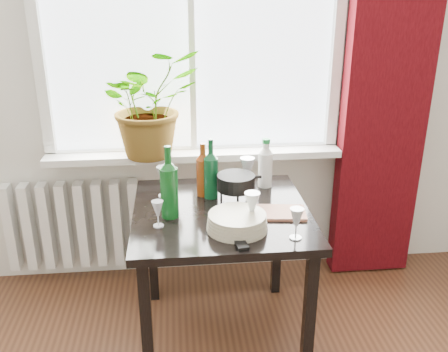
{
  "coord_description": "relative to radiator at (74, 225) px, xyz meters",
  "views": [
    {
      "loc": [
        -0.11,
        -0.63,
        1.79
      ],
      "look_at": [
        0.11,
        1.55,
        0.92
      ],
      "focal_mm": 40.0,
      "sensor_mm": 36.0,
      "label": 1
    }
  ],
  "objects": [
    {
      "name": "wineglass_front_right",
      "position": [
        0.97,
        -0.81,
        0.44
      ],
      "size": [
        0.08,
        0.08,
        0.17
      ],
      "primitive_type": null,
      "rotation": [
        0.0,
        0.0,
        0.16
      ],
      "color": "silver",
      "rests_on": "table"
    },
    {
      "name": "window",
      "position": [
        0.75,
        0.04,
        1.22
      ],
      "size": [
        1.72,
        0.08,
        1.62
      ],
      "color": "white",
      "rests_on": "ground"
    },
    {
      "name": "potted_plant",
      "position": [
        0.51,
        -0.08,
        0.77
      ],
      "size": [
        0.69,
        0.66,
        0.6
      ],
      "primitive_type": "imported",
      "rotation": [
        0.0,
        0.0,
        0.44
      ],
      "color": "#3B751F",
      "rests_on": "windowsill"
    },
    {
      "name": "windowsill",
      "position": [
        0.75,
        -0.03,
        0.44
      ],
      "size": [
        1.72,
        0.2,
        0.04
      ],
      "color": "silver",
      "rests_on": "ground"
    },
    {
      "name": "table",
      "position": [
        0.85,
        -0.63,
        0.27
      ],
      "size": [
        0.85,
        0.85,
        0.74
      ],
      "color": "black",
      "rests_on": "ground"
    },
    {
      "name": "wineglass_front_left",
      "position": [
        0.55,
        -0.77,
        0.42
      ],
      "size": [
        0.06,
        0.06,
        0.13
      ],
      "primitive_type": null,
      "rotation": [
        0.0,
        0.0,
        -0.19
      ],
      "color": "silver",
      "rests_on": "table"
    },
    {
      "name": "fondue_pot",
      "position": [
        0.93,
        -0.55,
        0.43
      ],
      "size": [
        0.23,
        0.2,
        0.15
      ],
      "primitive_type": null,
      "rotation": [
        0.0,
        0.0,
        -0.06
      ],
      "color": "black",
      "rests_on": "table"
    },
    {
      "name": "wine_bottle_right",
      "position": [
        0.81,
        -0.47,
        0.52
      ],
      "size": [
        0.09,
        0.09,
        0.31
      ],
      "primitive_type": null,
      "rotation": [
        0.0,
        0.0,
        -0.37
      ],
      "color": "#0B3C1E",
      "rests_on": "table"
    },
    {
      "name": "curtain",
      "position": [
        1.87,
        -0.06,
        0.92
      ],
      "size": [
        0.5,
        0.12,
        2.56
      ],
      "color": "#330408",
      "rests_on": "ground"
    },
    {
      "name": "bottle_amber",
      "position": [
        0.78,
        -0.44,
        0.5
      ],
      "size": [
        0.07,
        0.07,
        0.29
      ],
      "primitive_type": null,
      "rotation": [
        0.0,
        0.0,
        -0.08
      ],
      "color": "maroon",
      "rests_on": "table"
    },
    {
      "name": "radiator",
      "position": [
        0.0,
        0.0,
        0.0
      ],
      "size": [
        0.8,
        0.1,
        0.55
      ],
      "color": "white",
      "rests_on": "ground"
    },
    {
      "name": "wineglass_back_left",
      "position": [
        0.57,
        -0.44,
        0.44
      ],
      "size": [
        0.09,
        0.09,
        0.17
      ],
      "primitive_type": null,
      "rotation": [
        0.0,
        0.0,
        0.37
      ],
      "color": "silver",
      "rests_on": "table"
    },
    {
      "name": "wineglass_back_center",
      "position": [
        1.01,
        -0.39,
        0.45
      ],
      "size": [
        0.08,
        0.08,
        0.18
      ],
      "primitive_type": null,
      "rotation": [
        0.0,
        0.0,
        0.08
      ],
      "color": "silver",
      "rests_on": "table"
    },
    {
      "name": "cutting_board",
      "position": [
        1.12,
        -0.7,
        0.37
      ],
      "size": [
        0.27,
        0.19,
        0.01
      ],
      "primitive_type": "cube",
      "rotation": [
        0.0,
        0.0,
        -0.13
      ],
      "color": "#A6634B",
      "rests_on": "table"
    },
    {
      "name": "wineglass_far_right",
      "position": [
        1.14,
        -0.95,
        0.43
      ],
      "size": [
        0.08,
        0.08,
        0.15
      ],
      "primitive_type": null,
      "rotation": [
        0.0,
        0.0,
        0.42
      ],
      "color": "silver",
      "rests_on": "table"
    },
    {
      "name": "cleaning_bottle",
      "position": [
        1.11,
        -0.35,
        0.49
      ],
      "size": [
        0.08,
        0.08,
        0.27
      ],
      "primitive_type": null,
      "rotation": [
        0.0,
        0.0,
        -0.1
      ],
      "color": "silver",
      "rests_on": "table"
    },
    {
      "name": "wine_bottle_left",
      "position": [
        0.6,
        -0.67,
        0.54
      ],
      "size": [
        0.09,
        0.09,
        0.36
      ],
      "primitive_type": null,
      "rotation": [
        0.0,
        0.0,
        -0.07
      ],
      "color": "#0D4717",
      "rests_on": "table"
    },
    {
      "name": "plate_stack",
      "position": [
        0.9,
        -0.84,
        0.4
      ],
      "size": [
        0.3,
        0.3,
        0.07
      ],
      "primitive_type": "cylinder",
      "rotation": [
        0.0,
        0.0,
        -0.09
      ],
      "color": "#BCB59C",
      "rests_on": "table"
    },
    {
      "name": "tv_remote",
      "position": [
        0.89,
        -0.96,
        0.37
      ],
      "size": [
        0.07,
        0.16,
        0.02
      ],
      "primitive_type": "cube",
      "rotation": [
        0.0,
        0.0,
        0.14
      ],
      "color": "black",
      "rests_on": "table"
    }
  ]
}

